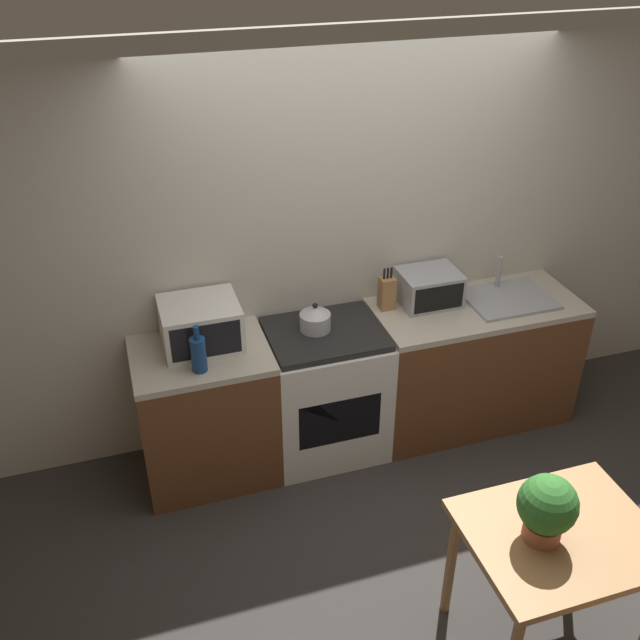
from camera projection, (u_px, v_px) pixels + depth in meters
ground_plane at (413, 525)px, 4.21m from camera, size 16.00×16.00×0.00m
wall_back at (350, 243)px, 4.49m from camera, size 10.00×0.06×2.60m
counter_left_run at (206, 413)px, 4.39m from camera, size 0.81×0.62×0.90m
counter_right_run at (470, 362)px, 4.85m from camera, size 1.36×0.62×0.90m
stove_range at (325, 391)px, 4.58m from camera, size 0.73×0.62×0.90m
kettle at (315, 318)px, 4.33m from camera, size 0.19×0.19×0.19m
microwave at (201, 324)px, 4.16m from camera, size 0.45×0.39×0.27m
bottle at (198, 354)px, 3.94m from camera, size 0.09×0.09×0.29m
knife_block at (387, 293)px, 4.53m from camera, size 0.10×0.09×0.29m
toaster_oven at (429, 288)px, 4.59m from camera, size 0.38×0.31×0.22m
sink_basin at (508, 298)px, 4.67m from camera, size 0.55×0.44×0.24m
dining_table at (558, 549)px, 3.25m from camera, size 0.85×0.69×0.75m
potted_plant at (547, 507)px, 3.08m from camera, size 0.26×0.26×0.33m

